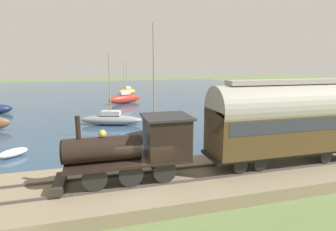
{
  "coord_description": "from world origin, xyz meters",
  "views": [
    {
      "loc": [
        -11.28,
        1.87,
        6.07
      ],
      "look_at": [
        7.92,
        -3.35,
        2.07
      ],
      "focal_mm": 28.0,
      "sensor_mm": 36.0,
      "label": 1
    }
  ],
  "objects": [
    {
      "name": "rowboat_far_out",
      "position": [
        10.14,
        -11.17,
        0.17
      ],
      "size": [
        2.04,
        2.21,
        0.32
      ],
      "rotation": [
        0.0,
        0.0,
        0.7
      ],
      "color": "silver",
      "rests_on": "harbor_water"
    },
    {
      "name": "passenger_coach",
      "position": [
        0.25,
        -7.91,
        3.19
      ],
      "size": [
        2.39,
        9.02,
        4.52
      ],
      "color": "black",
      "rests_on": "rail_embankment"
    },
    {
      "name": "sailboat_yellow",
      "position": [
        39.7,
        -3.8,
        0.67
      ],
      "size": [
        3.08,
        3.92,
        6.53
      ],
      "rotation": [
        0.0,
        0.0,
        0.5
      ],
      "color": "gold",
      "rests_on": "harbor_water"
    },
    {
      "name": "ground_plane",
      "position": [
        0.0,
        0.0,
        0.0
      ],
      "size": [
        200.0,
        200.0,
        0.0
      ],
      "primitive_type": "plane",
      "color": "#607542"
    },
    {
      "name": "rowboat_off_pier",
      "position": [
        7.17,
        7.4,
        0.28
      ],
      "size": [
        1.8,
        1.92,
        0.55
      ],
      "rotation": [
        0.0,
        0.0,
        0.71
      ],
      "color": "silver",
      "rests_on": "harbor_water"
    },
    {
      "name": "sailboat_black",
      "position": [
        7.82,
        -2.23,
        0.59
      ],
      "size": [
        1.41,
        5.06,
        8.86
      ],
      "rotation": [
        0.0,
        0.0,
        -0.06
      ],
      "color": "black",
      "rests_on": "harbor_water"
    },
    {
      "name": "rail_embankment",
      "position": [
        0.25,
        0.0,
        0.3
      ],
      "size": [
        5.11,
        56.0,
        0.72
      ],
      "color": "#84755B",
      "rests_on": "ground"
    },
    {
      "name": "harbor_water",
      "position": [
        43.1,
        0.0,
        0.0
      ],
      "size": [
        80.0,
        80.0,
        0.01
      ],
      "color": "#2D4760",
      "rests_on": "ground"
    },
    {
      "name": "sailboat_gray",
      "position": [
        14.77,
        0.64,
        0.58
      ],
      "size": [
        3.21,
        6.29,
        7.08
      ],
      "rotation": [
        0.0,
        0.0,
        -0.31
      ],
      "color": "gray",
      "rests_on": "harbor_water"
    },
    {
      "name": "sailboat_red",
      "position": [
        28.66,
        -2.16,
        0.76
      ],
      "size": [
        3.97,
        5.62,
        6.23
      ],
      "rotation": [
        0.0,
        0.0,
        0.52
      ],
      "color": "#B72D23",
      "rests_on": "harbor_water"
    },
    {
      "name": "steam_locomotive",
      "position": [
        0.25,
        0.1,
        2.38
      ],
      "size": [
        2.13,
        6.17,
        3.15
      ],
      "color": "black",
      "rests_on": "rail_embankment"
    }
  ]
}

